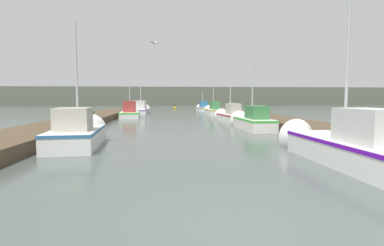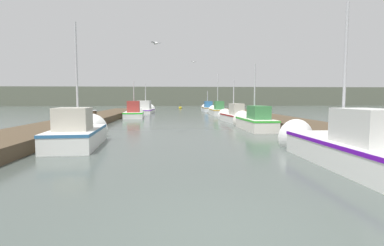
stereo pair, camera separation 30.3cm
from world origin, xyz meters
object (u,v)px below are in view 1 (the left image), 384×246
at_px(fishing_boat_3, 229,116).
at_px(fishing_boat_7, 202,108).
at_px(seagull_1, 189,62).
at_px(mooring_piling_0, 260,116).
at_px(seagull_lead, 155,43).
at_px(fishing_boat_6, 141,109).
at_px(channel_buoy, 175,108).
at_px(fishing_boat_5, 213,111).
at_px(fishing_boat_1, 80,133).
at_px(fishing_boat_2, 251,121).
at_px(fishing_boat_0, 342,145).
at_px(mooring_piling_1, 92,120).
at_px(fishing_boat_4, 130,113).

xyz_separation_m(fishing_boat_3, fishing_boat_7, (0.22, 18.78, 0.01)).
distance_m(fishing_boat_3, seagull_1, 11.97).
relative_size(mooring_piling_0, seagull_lead, 2.46).
bearing_deg(fishing_boat_6, channel_buoy, 74.26).
bearing_deg(fishing_boat_5, mooring_piling_0, -85.58).
xyz_separation_m(fishing_boat_1, mooring_piling_0, (9.52, 7.33, 0.13)).
relative_size(fishing_boat_2, fishing_boat_7, 0.82).
bearing_deg(fishing_boat_7, fishing_boat_5, -89.81).
xyz_separation_m(fishing_boat_0, mooring_piling_1, (-9.18, 9.72, 0.06)).
bearing_deg(seagull_lead, channel_buoy, 45.05).
relative_size(fishing_boat_3, mooring_piling_1, 4.37).
bearing_deg(fishing_boat_0, fishing_boat_6, 104.80).
height_order(fishing_boat_1, fishing_boat_6, fishing_boat_1).
bearing_deg(fishing_boat_3, mooring_piling_1, -154.92).
distance_m(fishing_boat_4, fishing_boat_7, 15.99).
bearing_deg(channel_buoy, fishing_boat_5, -79.49).
relative_size(fishing_boat_2, fishing_boat_4, 1.05).
height_order(mooring_piling_1, seagull_lead, seagull_lead).
xyz_separation_m(fishing_boat_7, seagull_lead, (-5.69, -27.27, 3.96)).
bearing_deg(fishing_boat_2, channel_buoy, 94.27).
xyz_separation_m(fishing_boat_1, fishing_boat_7, (8.54, 29.88, -0.04)).
bearing_deg(fishing_boat_6, seagull_lead, -81.46).
height_order(fishing_boat_3, mooring_piling_0, fishing_boat_3).
relative_size(fishing_boat_4, fishing_boat_6, 0.74).
xyz_separation_m(fishing_boat_4, fishing_boat_5, (8.38, 3.74, 0.02)).
bearing_deg(fishing_boat_1, fishing_boat_3, 48.80).
height_order(fishing_boat_0, fishing_boat_3, fishing_boat_0).
bearing_deg(fishing_boat_1, mooring_piling_0, 33.23).
height_order(fishing_boat_2, fishing_boat_4, fishing_boat_2).
bearing_deg(fishing_boat_2, fishing_boat_1, -148.57).
distance_m(fishing_boat_3, fishing_boat_5, 8.96).
bearing_deg(fishing_boat_1, channel_buoy, 78.31).
distance_m(fishing_boat_3, channel_buoy, 27.84).
relative_size(fishing_boat_0, mooring_piling_1, 5.29).
height_order(fishing_boat_5, mooring_piling_1, fishing_boat_5).
relative_size(fishing_boat_0, fishing_boat_7, 0.96).
bearing_deg(seagull_lead, mooring_piling_1, 98.38).
bearing_deg(mooring_piling_1, seagull_lead, -40.06).
xyz_separation_m(fishing_boat_4, fishing_boat_6, (0.37, 8.47, 0.01)).
height_order(fishing_boat_7, mooring_piling_1, fishing_boat_7).
xyz_separation_m(fishing_boat_0, fishing_boat_3, (0.05, 15.04, -0.07)).
distance_m(fishing_boat_4, seagull_lead, 14.54).
bearing_deg(channel_buoy, fishing_boat_3, -83.13).
xyz_separation_m(fishing_boat_7, mooring_piling_1, (-9.45, -24.11, 0.12)).
bearing_deg(fishing_boat_5, mooring_piling_1, -123.62).
relative_size(fishing_boat_4, fishing_boat_7, 0.78).
height_order(fishing_boat_1, mooring_piling_0, fishing_boat_1).
distance_m(fishing_boat_3, fishing_boat_4, 9.76).
xyz_separation_m(fishing_boat_1, channel_buoy, (4.99, 38.74, -0.33)).
bearing_deg(seagull_1, mooring_piling_1, 74.97).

